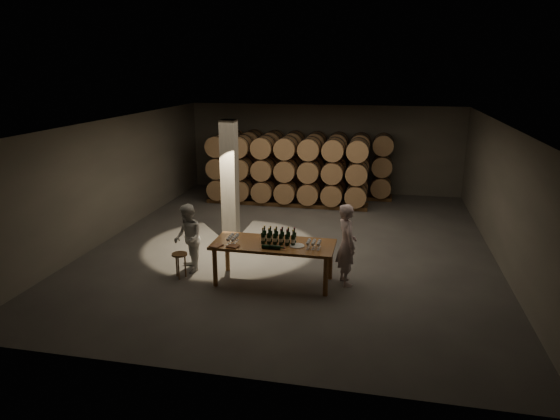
% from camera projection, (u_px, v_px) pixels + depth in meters
% --- Properties ---
extents(room, '(12.00, 12.00, 12.00)m').
position_uv_depth(room, '(230.00, 180.00, 13.32)').
color(room, '#4B4846').
rests_on(room, ground).
extents(tasting_table, '(2.60, 1.10, 0.90)m').
position_uv_depth(tasting_table, '(274.00, 248.00, 10.65)').
color(tasting_table, brown).
rests_on(tasting_table, ground).
extents(barrel_stack_back, '(6.26, 0.95, 2.31)m').
position_uv_depth(barrel_stack_back, '(305.00, 163.00, 17.89)').
color(barrel_stack_back, brown).
rests_on(barrel_stack_back, ground).
extents(barrel_stack_front, '(5.48, 0.95, 2.31)m').
position_uv_depth(barrel_stack_front, '(287.00, 170.00, 16.66)').
color(barrel_stack_front, brown).
rests_on(barrel_stack_front, ground).
extents(bottle_cluster, '(0.74, 0.24, 0.35)m').
position_uv_depth(bottle_cluster, '(279.00, 238.00, 10.58)').
color(bottle_cluster, black).
rests_on(bottle_cluster, tasting_table).
extents(lying_bottles, '(0.49, 0.09, 0.09)m').
position_uv_depth(lying_bottles, '(272.00, 247.00, 10.27)').
color(lying_bottles, black).
rests_on(lying_bottles, tasting_table).
extents(glass_cluster_left, '(0.19, 0.41, 0.16)m').
position_uv_depth(glass_cluster_left, '(233.00, 237.00, 10.63)').
color(glass_cluster_left, silver).
rests_on(glass_cluster_left, tasting_table).
extents(glass_cluster_right, '(0.30, 0.30, 0.16)m').
position_uv_depth(glass_cluster_right, '(314.00, 243.00, 10.32)').
color(glass_cluster_right, silver).
rests_on(glass_cluster_right, tasting_table).
extents(plate, '(0.31, 0.31, 0.02)m').
position_uv_depth(plate, '(297.00, 246.00, 10.45)').
color(plate, silver).
rests_on(plate, tasting_table).
extents(notebook_near, '(0.26, 0.23, 0.03)m').
position_uv_depth(notebook_near, '(233.00, 246.00, 10.40)').
color(notebook_near, brown).
rests_on(notebook_near, tasting_table).
extents(notebook_corner, '(0.27, 0.30, 0.02)m').
position_uv_depth(notebook_corner, '(216.00, 246.00, 10.44)').
color(notebook_corner, brown).
rests_on(notebook_corner, tasting_table).
extents(pen, '(0.13, 0.05, 0.01)m').
position_uv_depth(pen, '(237.00, 248.00, 10.33)').
color(pen, black).
rests_on(pen, tasting_table).
extents(stool, '(0.34, 0.34, 0.57)m').
position_uv_depth(stool, '(180.00, 258.00, 10.98)').
color(stool, brown).
rests_on(stool, ground).
extents(person_man, '(0.64, 0.76, 1.78)m').
position_uv_depth(person_man, '(347.00, 244.00, 10.58)').
color(person_man, beige).
rests_on(person_man, ground).
extents(person_woman, '(0.91, 0.96, 1.57)m').
position_uv_depth(person_woman, '(188.00, 238.00, 11.28)').
color(person_woman, silver).
rests_on(person_woman, ground).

